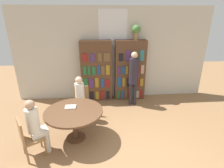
{
  "coord_description": "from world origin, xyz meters",
  "views": [
    {
      "loc": [
        -0.5,
        -2.35,
        2.68
      ],
      "look_at": [
        -0.15,
        1.84,
        1.05
      ],
      "focal_mm": 28.0,
      "sensor_mm": 36.0,
      "label": 1
    }
  ],
  "objects_px": {
    "chair_left_side": "(81,100)",
    "seated_reader_right": "(36,124)",
    "bookshelf_left": "(96,71)",
    "flower_vase": "(136,31)",
    "seated_reader_left": "(80,97)",
    "reading_table": "(74,115)",
    "chair_near_camera": "(28,137)",
    "bookshelf_right": "(130,71)",
    "librarian_standing": "(134,74)"
  },
  "relations": [
    {
      "from": "chair_near_camera",
      "to": "seated_reader_right",
      "type": "bearing_deg",
      "value": 90.0
    },
    {
      "from": "chair_near_camera",
      "to": "librarian_standing",
      "type": "height_order",
      "value": "librarian_standing"
    },
    {
      "from": "chair_left_side",
      "to": "seated_reader_right",
      "type": "height_order",
      "value": "seated_reader_right"
    },
    {
      "from": "seated_reader_right",
      "to": "reading_table",
      "type": "bearing_deg",
      "value": 90.0
    },
    {
      "from": "chair_left_side",
      "to": "seated_reader_right",
      "type": "relative_size",
      "value": 0.71
    },
    {
      "from": "chair_left_side",
      "to": "seated_reader_left",
      "type": "distance_m",
      "value": 0.27
    },
    {
      "from": "flower_vase",
      "to": "librarian_standing",
      "type": "relative_size",
      "value": 0.26
    },
    {
      "from": "flower_vase",
      "to": "chair_near_camera",
      "type": "relative_size",
      "value": 0.51
    },
    {
      "from": "seated_reader_right",
      "to": "seated_reader_left",
      "type": "bearing_deg",
      "value": 117.0
    },
    {
      "from": "bookshelf_left",
      "to": "seated_reader_right",
      "type": "bearing_deg",
      "value": -115.36
    },
    {
      "from": "flower_vase",
      "to": "chair_left_side",
      "type": "height_order",
      "value": "flower_vase"
    },
    {
      "from": "seated_reader_left",
      "to": "reading_table",
      "type": "bearing_deg",
      "value": 90.0
    },
    {
      "from": "bookshelf_left",
      "to": "seated_reader_left",
      "type": "height_order",
      "value": "bookshelf_left"
    },
    {
      "from": "seated_reader_left",
      "to": "seated_reader_right",
      "type": "height_order",
      "value": "seated_reader_right"
    },
    {
      "from": "bookshelf_right",
      "to": "librarian_standing",
      "type": "height_order",
      "value": "bookshelf_right"
    },
    {
      "from": "bookshelf_right",
      "to": "librarian_standing",
      "type": "bearing_deg",
      "value": -87.26
    },
    {
      "from": "chair_near_camera",
      "to": "librarian_standing",
      "type": "bearing_deg",
      "value": 98.4
    },
    {
      "from": "librarian_standing",
      "to": "bookshelf_left",
      "type": "bearing_deg",
      "value": 156.33
    },
    {
      "from": "librarian_standing",
      "to": "seated_reader_left",
      "type": "bearing_deg",
      "value": -153.8
    },
    {
      "from": "seated_reader_left",
      "to": "flower_vase",
      "type": "bearing_deg",
      "value": -138.87
    },
    {
      "from": "reading_table",
      "to": "chair_near_camera",
      "type": "height_order",
      "value": "chair_near_camera"
    },
    {
      "from": "bookshelf_left",
      "to": "chair_left_side",
      "type": "height_order",
      "value": "bookshelf_left"
    },
    {
      "from": "chair_near_camera",
      "to": "seated_reader_right",
      "type": "distance_m",
      "value": 0.27
    },
    {
      "from": "bookshelf_left",
      "to": "flower_vase",
      "type": "relative_size",
      "value": 4.44
    },
    {
      "from": "bookshelf_left",
      "to": "librarian_standing",
      "type": "distance_m",
      "value": 1.25
    },
    {
      "from": "reading_table",
      "to": "chair_near_camera",
      "type": "bearing_deg",
      "value": -148.22
    },
    {
      "from": "seated_reader_left",
      "to": "seated_reader_right",
      "type": "xyz_separation_m",
      "value": [
        -0.74,
        -1.22,
        0.0
      ]
    },
    {
      "from": "reading_table",
      "to": "chair_near_camera",
      "type": "xyz_separation_m",
      "value": [
        -0.84,
        -0.52,
        -0.13
      ]
    },
    {
      "from": "bookshelf_right",
      "to": "librarian_standing",
      "type": "relative_size",
      "value": 1.16
    },
    {
      "from": "flower_vase",
      "to": "seated_reader_left",
      "type": "xyz_separation_m",
      "value": [
        -1.72,
        -1.29,
        -1.58
      ]
    },
    {
      "from": "bookshelf_right",
      "to": "seated_reader_left",
      "type": "distance_m",
      "value": 2.05
    },
    {
      "from": "bookshelf_right",
      "to": "chair_near_camera",
      "type": "relative_size",
      "value": 2.25
    },
    {
      "from": "chair_near_camera",
      "to": "librarian_standing",
      "type": "relative_size",
      "value": 0.52
    },
    {
      "from": "bookshelf_right",
      "to": "seated_reader_left",
      "type": "xyz_separation_m",
      "value": [
        -1.57,
        -1.28,
        -0.3
      ]
    },
    {
      "from": "bookshelf_right",
      "to": "chair_near_camera",
      "type": "distance_m",
      "value": 3.62
    },
    {
      "from": "seated_reader_right",
      "to": "librarian_standing",
      "type": "bearing_deg",
      "value": 98.9
    },
    {
      "from": "flower_vase",
      "to": "seated_reader_left",
      "type": "distance_m",
      "value": 2.66
    },
    {
      "from": "librarian_standing",
      "to": "chair_left_side",
      "type": "bearing_deg",
      "value": -159.19
    },
    {
      "from": "chair_left_side",
      "to": "flower_vase",
      "type": "bearing_deg",
      "value": -142.78
    },
    {
      "from": "reading_table",
      "to": "chair_near_camera",
      "type": "distance_m",
      "value": 0.99
    },
    {
      "from": "flower_vase",
      "to": "chair_left_side",
      "type": "relative_size",
      "value": 0.51
    },
    {
      "from": "bookshelf_left",
      "to": "seated_reader_right",
      "type": "distance_m",
      "value": 2.79
    },
    {
      "from": "seated_reader_left",
      "to": "chair_left_side",
      "type": "bearing_deg",
      "value": -90.0
    },
    {
      "from": "flower_vase",
      "to": "librarian_standing",
      "type": "height_order",
      "value": "flower_vase"
    },
    {
      "from": "bookshelf_left",
      "to": "chair_near_camera",
      "type": "height_order",
      "value": "bookshelf_left"
    },
    {
      "from": "chair_near_camera",
      "to": "chair_left_side",
      "type": "xyz_separation_m",
      "value": [
        0.91,
        1.5,
        0.0
      ]
    },
    {
      "from": "chair_left_side",
      "to": "seated_reader_left",
      "type": "height_order",
      "value": "seated_reader_left"
    },
    {
      "from": "seated_reader_left",
      "to": "chair_near_camera",
      "type": "bearing_deg",
      "value": 60.0
    },
    {
      "from": "bookshelf_right",
      "to": "reading_table",
      "type": "bearing_deg",
      "value": -127.98
    },
    {
      "from": "flower_vase",
      "to": "seated_reader_left",
      "type": "bearing_deg",
      "value": -143.09
    }
  ]
}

